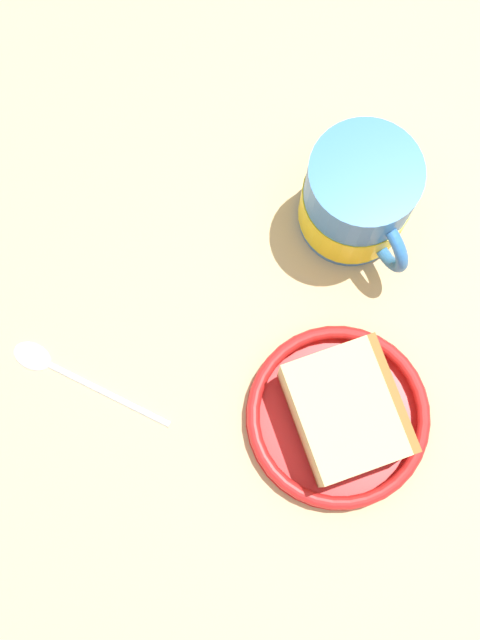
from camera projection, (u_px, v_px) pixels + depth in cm
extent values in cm
cube|color=tan|center=(303.00, 419.00, 60.19)|extent=(120.17, 120.17, 2.95)
cylinder|color=red|center=(337.00, 417.00, 58.28)|extent=(13.31, 13.31, 0.96)
torus|color=red|center=(338.00, 416.00, 57.34)|extent=(13.20, 13.20, 0.95)
cube|color=#9E662D|center=(338.00, 416.00, 57.52)|extent=(10.05, 10.54, 0.60)
cube|color=#DBC184|center=(342.00, 413.00, 55.18)|extent=(10.05, 10.54, 4.19)
cube|color=#9E662D|center=(389.00, 396.00, 55.42)|extent=(5.50, 7.20, 4.19)
cylinder|color=#3372BF|center=(357.00, 196.00, 57.58)|extent=(7.87, 7.87, 9.12)
cylinder|color=yellow|center=(354.00, 204.00, 59.22)|extent=(8.03, 8.03, 4.12)
cylinder|color=black|center=(364.00, 179.00, 54.46)|extent=(6.92, 6.92, 0.40)
torus|color=#3372BF|center=(386.00, 242.00, 56.85)|extent=(4.15, 4.03, 4.90)
ellipsoid|color=silver|center=(31.00, 355.00, 59.33)|extent=(3.29, 2.46, 0.80)
cylinder|color=silver|center=(109.00, 394.00, 58.86)|extent=(9.98, 2.13, 0.50)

